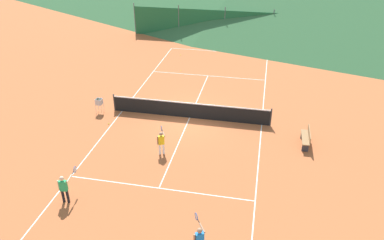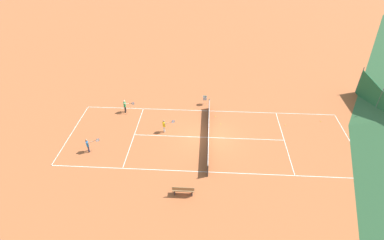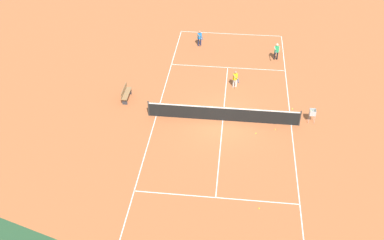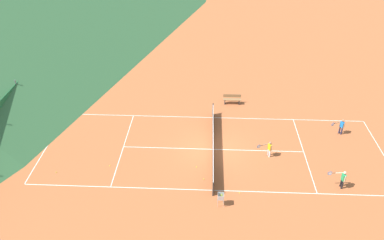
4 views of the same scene
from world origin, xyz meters
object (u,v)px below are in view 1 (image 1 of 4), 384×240
Objects in this scene: player_near_service at (64,187)px; tennis_ball_near_corner at (161,106)px; player_far_service at (161,141)px; tennis_ball_by_net_right at (141,108)px; courtside_bench at (306,137)px; ball_hopper at (99,103)px; tennis_ball_far_corner at (109,124)px; player_near_baseline at (199,239)px; tennis_ball_service_box at (181,71)px; tennis_ball_mid_court at (181,55)px; tennis_net at (190,110)px.

player_near_service is 19.69× the size of tennis_ball_near_corner.
tennis_ball_by_net_right is (-2.55, 4.40, -0.68)m from player_far_service.
ball_hopper is at bearing 174.22° from courtside_bench.
player_far_service is 4.34m from tennis_ball_far_corner.
player_near_baseline is 19.09× the size of tennis_ball_by_net_right.
courtside_bench is at bearing 0.11° from tennis_ball_far_corner.
tennis_ball_service_box and tennis_ball_by_net_right have the same top height.
player_near_baseline is 20.48m from tennis_ball_mid_court.
tennis_ball_far_corner is 1.00× the size of tennis_ball_mid_court.
player_near_baseline is at bearing -62.80° from player_far_service.
tennis_ball_by_net_right is 2.47m from ball_hopper.
tennis_ball_near_corner is 0.04× the size of courtside_bench.
ball_hopper reaches higher than courtside_bench.
player_far_service is at bearing -80.59° from tennis_ball_mid_court.
player_near_service is 19.69× the size of tennis_ball_mid_court.
courtside_bench is (6.34, -1.62, -0.05)m from tennis_net.
tennis_ball_far_corner is at bearing -159.04° from tennis_net.
tennis_ball_mid_court is at bearing 127.98° from courtside_bench.
tennis_net is 7.06× the size of player_near_service.
tennis_ball_mid_court is at bearing 83.51° from tennis_ball_far_corner.
tennis_ball_near_corner is (1.47, 9.04, -0.72)m from player_near_service.
tennis_net is at bearing 66.45° from player_near_service.
tennis_ball_far_corner is (-0.82, 6.31, -0.72)m from player_near_service.
tennis_ball_far_corner is 10.63m from courtside_bench.
tennis_ball_near_corner is at bearing 50.06° from tennis_ball_far_corner.
player_near_baseline is 19.09× the size of tennis_ball_near_corner.
tennis_ball_far_corner is 0.07× the size of ball_hopper.
tennis_net is 10.31× the size of ball_hopper.
player_near_baseline is at bearing -75.09° from tennis_ball_mid_court.
tennis_ball_mid_court is at bearing 104.91° from player_near_baseline.
tennis_ball_near_corner is at bearing 162.00° from courtside_bench.
player_near_baseline reaches higher than player_far_service.
tennis_ball_service_box is (-4.46, 16.42, -0.70)m from player_near_baseline.
player_near_service is at bearing -113.55° from tennis_net.
player_near_service is 0.87× the size of courtside_bench.
ball_hopper is at bearing 103.71° from player_near_service.
courtside_bench is (11.64, -1.18, -0.21)m from ball_hopper.
tennis_ball_far_corner is at bearing -179.89° from courtside_bench.
tennis_ball_service_box is 3.45m from tennis_ball_mid_court.
tennis_ball_far_corner is (-4.28, -1.64, -0.47)m from tennis_net.
tennis_net is at bearing 81.17° from player_far_service.
ball_hopper is at bearing -102.49° from tennis_ball_mid_court.
player_far_service is at bearing -162.40° from courtside_bench.
player_near_baseline is 11.51m from tennis_ball_by_net_right.
player_far_service is 0.82× the size of courtside_bench.
player_near_baseline is (2.93, -5.71, 0.02)m from player_far_service.
courtside_bench is at bearing -5.78° from ball_hopper.
ball_hopper is at bearing -155.11° from tennis_ball_near_corner.
player_near_baseline is 1.42× the size of ball_hopper.
tennis_ball_near_corner is (-1.99, 1.09, -0.47)m from tennis_net.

